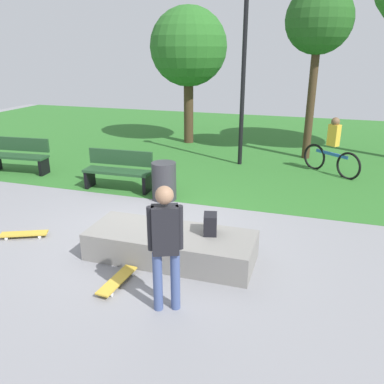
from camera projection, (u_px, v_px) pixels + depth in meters
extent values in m
plane|color=gray|center=(152.00, 229.00, 7.29)|extent=(28.00, 28.00, 0.00)
cube|color=#2D6B28|center=(236.00, 141.00, 14.21)|extent=(26.60, 12.56, 0.01)
cube|color=gray|center=(171.00, 245.00, 6.22)|extent=(2.62, 1.01, 0.45)
cube|color=black|center=(210.00, 224.00, 6.06)|extent=(0.26, 0.32, 0.32)
cylinder|color=#3F5184|center=(158.00, 281.00, 4.93)|extent=(0.12, 0.12, 0.81)
cylinder|color=#3F5184|center=(175.00, 281.00, 4.95)|extent=(0.12, 0.12, 0.81)
cube|color=black|center=(165.00, 230.00, 4.70)|extent=(0.37, 0.31, 0.60)
cylinder|color=black|center=(151.00, 229.00, 4.67)|extent=(0.09, 0.09, 0.56)
cylinder|color=black|center=(179.00, 227.00, 4.70)|extent=(0.09, 0.09, 0.56)
sphere|color=#9E7556|center=(164.00, 195.00, 4.55)|extent=(0.22, 0.22, 0.22)
cube|color=gold|center=(117.00, 280.00, 5.57)|extent=(0.26, 0.81, 0.02)
cylinder|color=silver|center=(123.00, 272.00, 5.85)|extent=(0.03, 0.06, 0.06)
cylinder|color=silver|center=(132.00, 274.00, 5.80)|extent=(0.03, 0.06, 0.06)
cylinder|color=silver|center=(101.00, 292.00, 5.36)|extent=(0.03, 0.06, 0.06)
cylinder|color=silver|center=(111.00, 294.00, 5.31)|extent=(0.03, 0.06, 0.06)
cube|color=gold|center=(24.00, 234.00, 6.97)|extent=(0.81, 0.51, 0.02)
cylinder|color=silver|center=(6.00, 239.00, 6.87)|extent=(0.06, 0.05, 0.06)
cylinder|color=silver|center=(9.00, 235.00, 7.02)|extent=(0.06, 0.05, 0.06)
cylinder|color=silver|center=(40.00, 237.00, 6.94)|extent=(0.06, 0.05, 0.06)
cylinder|color=silver|center=(42.00, 233.00, 7.09)|extent=(0.06, 0.05, 0.06)
cube|color=#1E4223|center=(18.00, 156.00, 10.48)|extent=(1.63, 0.57, 0.06)
cube|color=#1E4223|center=(22.00, 144.00, 10.59)|extent=(1.60, 0.19, 0.36)
cube|color=black|center=(44.00, 166.00, 10.41)|extent=(0.11, 0.40, 0.45)
cube|color=#1E4223|center=(117.00, 171.00, 9.20)|extent=(1.61, 0.49, 0.06)
cube|color=#1E4223|center=(121.00, 157.00, 9.30)|extent=(1.60, 0.11, 0.36)
cube|color=black|center=(147.00, 183.00, 9.09)|extent=(0.09, 0.40, 0.45)
cube|color=black|center=(90.00, 178.00, 9.46)|extent=(0.09, 0.40, 0.45)
cylinder|color=#42301E|center=(189.00, 108.00, 13.69)|extent=(0.33, 0.33, 2.44)
sphere|color=#286623|center=(188.00, 47.00, 13.01)|extent=(2.55, 2.55, 2.55)
cylinder|color=#42301E|center=(311.00, 102.00, 11.51)|extent=(0.23, 0.23, 3.34)
sphere|color=#23561E|center=(319.00, 19.00, 10.76)|extent=(1.84, 1.84, 1.84)
cylinder|color=black|center=(243.00, 86.00, 10.69)|extent=(0.12, 0.12, 4.39)
cylinder|color=#333338|center=(164.00, 181.00, 8.63)|extent=(0.53, 0.53, 0.84)
torus|color=black|center=(348.00, 166.00, 10.05)|extent=(0.60, 0.50, 0.72)
torus|color=black|center=(314.00, 157.00, 10.92)|extent=(0.60, 0.50, 0.72)
cube|color=#2659A5|center=(332.00, 154.00, 10.42)|extent=(0.79, 0.66, 0.08)
cube|color=gold|center=(334.00, 135.00, 10.25)|extent=(0.33, 0.32, 0.56)
sphere|color=brown|center=(336.00, 122.00, 10.13)|extent=(0.22, 0.22, 0.22)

